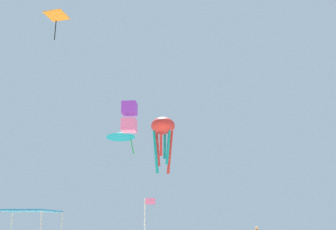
{
  "coord_description": "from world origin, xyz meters",
  "views": [
    {
      "loc": [
        0.56,
        -19.22,
        1.9
      ],
      "look_at": [
        -1.41,
        11.39,
        10.71
      ],
      "focal_mm": 41.13,
      "sensor_mm": 36.0,
      "label": 1
    }
  ],
  "objects_px": {
    "banner_flag": "(146,222)",
    "kite_diamond_orange": "(56,17)",
    "kite_box_purple": "(129,117)",
    "canopy_tent": "(26,213)",
    "kite_delta_teal": "(121,135)",
    "kite_octopus_red": "(163,129)"
  },
  "relations": [
    {
      "from": "canopy_tent",
      "to": "kite_box_purple",
      "type": "height_order",
      "value": "kite_box_purple"
    },
    {
      "from": "kite_diamond_orange",
      "to": "kite_box_purple",
      "type": "bearing_deg",
      "value": -72.91
    },
    {
      "from": "banner_flag",
      "to": "kite_diamond_orange",
      "type": "distance_m",
      "value": 18.24
    },
    {
      "from": "kite_octopus_red",
      "to": "kite_diamond_orange",
      "type": "height_order",
      "value": "kite_diamond_orange"
    },
    {
      "from": "canopy_tent",
      "to": "kite_box_purple",
      "type": "xyz_separation_m",
      "value": [
        3.59,
        8.14,
        7.14
      ]
    },
    {
      "from": "canopy_tent",
      "to": "kite_delta_teal",
      "type": "relative_size",
      "value": 0.61
    },
    {
      "from": "kite_diamond_orange",
      "to": "kite_box_purple",
      "type": "distance_m",
      "value": 10.19
    },
    {
      "from": "canopy_tent",
      "to": "banner_flag",
      "type": "xyz_separation_m",
      "value": [
        5.55,
        3.05,
        -0.41
      ]
    },
    {
      "from": "kite_delta_teal",
      "to": "kite_box_purple",
      "type": "relative_size",
      "value": 2.15
    },
    {
      "from": "kite_box_purple",
      "to": "canopy_tent",
      "type": "bearing_deg",
      "value": 157.45
    },
    {
      "from": "canopy_tent",
      "to": "banner_flag",
      "type": "relative_size",
      "value": 0.86
    },
    {
      "from": "banner_flag",
      "to": "kite_octopus_red",
      "type": "height_order",
      "value": "kite_octopus_red"
    },
    {
      "from": "canopy_tent",
      "to": "kite_octopus_red",
      "type": "xyz_separation_m",
      "value": [
        5.21,
        19.38,
        9.0
      ]
    },
    {
      "from": "kite_box_purple",
      "to": "kite_diamond_orange",
      "type": "bearing_deg",
      "value": 96.38
    },
    {
      "from": "banner_flag",
      "to": "kite_diamond_orange",
      "type": "height_order",
      "value": "kite_diamond_orange"
    },
    {
      "from": "banner_flag",
      "to": "canopy_tent",
      "type": "bearing_deg",
      "value": -151.2
    },
    {
      "from": "banner_flag",
      "to": "kite_box_purple",
      "type": "xyz_separation_m",
      "value": [
        -1.96,
        5.09,
        7.55
      ]
    },
    {
      "from": "kite_octopus_red",
      "to": "kite_diamond_orange",
      "type": "xyz_separation_m",
      "value": [
        -7.6,
        -11.78,
        6.37
      ]
    },
    {
      "from": "kite_delta_teal",
      "to": "kite_octopus_red",
      "type": "relative_size",
      "value": 0.82
    },
    {
      "from": "canopy_tent",
      "to": "kite_octopus_red",
      "type": "height_order",
      "value": "kite_octopus_red"
    },
    {
      "from": "canopy_tent",
      "to": "kite_diamond_orange",
      "type": "bearing_deg",
      "value": 107.48
    },
    {
      "from": "kite_diamond_orange",
      "to": "kite_box_purple",
      "type": "height_order",
      "value": "kite_diamond_orange"
    }
  ]
}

